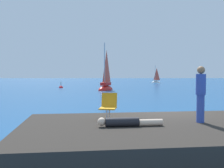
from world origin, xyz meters
name	(u,v)px	position (x,y,z in m)	size (l,w,h in m)	color
ground_plane	(163,129)	(0.00, 0.00, 0.00)	(160.00, 160.00, 0.00)	navy
shore_ledge	(159,137)	(-0.70, -2.70, 0.36)	(7.65, 4.36, 0.73)	#2D2823
boulder_seaward	(138,134)	(-1.06, -0.77, 0.00)	(0.97, 0.78, 0.53)	#2F2C20
boulder_inland	(75,133)	(-3.31, -0.67, 0.00)	(1.35, 1.08, 0.74)	#2E2A25
sailboat_near	(106,87)	(-2.46, 20.95, 0.33)	(2.37, 3.41, 6.17)	red
sailboat_far	(156,82)	(7.26, 40.99, 0.21)	(1.99, 1.79, 3.82)	white
person_sunbather	(127,122)	(-1.61, -2.95, 0.84)	(1.76, 0.37, 0.25)	black
person_standing	(201,93)	(0.55, -2.44, 1.59)	(0.28, 0.28, 1.62)	#334CB2
beach_chair	(109,105)	(-2.10, -1.86, 1.17)	(0.57, 0.67, 0.80)	orange
marker_buoy	(61,88)	(-8.65, 25.42, 0.01)	(0.56, 0.56, 1.13)	red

